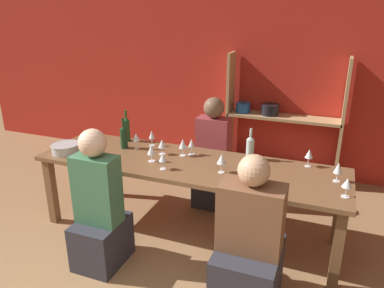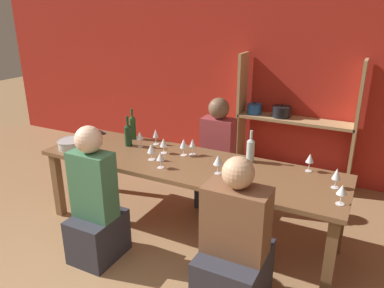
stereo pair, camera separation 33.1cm
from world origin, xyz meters
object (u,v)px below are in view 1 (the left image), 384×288
at_px(wine_bottle_dark, 250,147).
at_px(wine_glass_white_c, 136,137).
at_px(wine_glass_red_b, 192,144).
at_px(wine_bottle_green, 127,128).
at_px(wine_glass_red_a, 152,135).
at_px(wine_glass_white_b, 338,168).
at_px(cell_phone, 91,136).
at_px(dining_table, 188,170).
at_px(shelf_unit, 277,138).
at_px(person_near_b, 100,215).
at_px(wine_glass_white_a, 162,144).
at_px(person_near_a, 249,255).
at_px(wine_glass_empty_c, 309,154).
at_px(wine_glass_red_c, 222,159).
at_px(wine_glass_empty_a, 163,158).
at_px(wine_bottle_amber, 124,136).
at_px(wine_glass_empty_e, 250,171).
at_px(wine_glass_red_d, 183,144).
at_px(person_far_a, 213,164).
at_px(mixing_bowl, 66,148).
at_px(wine_glass_empty_b, 347,183).
at_px(wine_glass_empty_d, 151,150).

xyz_separation_m(wine_bottle_dark, wine_glass_white_c, (-1.15, -0.14, -0.00)).
bearing_deg(wine_glass_red_b, wine_bottle_green, 170.81).
bearing_deg(wine_glass_white_c, wine_glass_red_a, 51.70).
height_order(wine_glass_white_b, cell_phone, wine_glass_white_b).
bearing_deg(dining_table, wine_glass_red_a, 151.56).
bearing_deg(wine_bottle_dark, wine_glass_white_c, -173.05).
xyz_separation_m(shelf_unit, wine_glass_red_b, (-0.62, -1.46, 0.34)).
bearing_deg(wine_bottle_green, person_near_b, -72.55).
bearing_deg(wine_glass_white_a, dining_table, -17.79).
bearing_deg(dining_table, person_near_a, -43.98).
bearing_deg(wine_glass_white_a, wine_bottle_green, 157.13).
relative_size(wine_glass_empty_c, wine_glass_red_c, 0.95).
relative_size(wine_glass_white_a, person_near_a, 0.13).
relative_size(wine_bottle_dark, wine_glass_empty_a, 2.07).
relative_size(wine_glass_empty_c, wine_glass_white_c, 0.99).
relative_size(shelf_unit, wine_glass_white_c, 9.53).
relative_size(wine_bottle_amber, wine_glass_empty_e, 1.93).
xyz_separation_m(wine_glass_red_a, cell_phone, (-0.78, 0.03, -0.11)).
height_order(wine_glass_empty_e, person_near_a, person_near_a).
relative_size(wine_bottle_green, wine_glass_red_a, 2.02).
xyz_separation_m(cell_phone, person_near_b, (0.78, -1.02, -0.29)).
xyz_separation_m(wine_glass_red_d, person_near_a, (0.88, -0.88, -0.43)).
xyz_separation_m(wine_glass_white_b, person_far_a, (-1.28, 0.59, -0.40)).
xyz_separation_m(wine_bottle_amber, wine_glass_red_c, (1.11, -0.22, -0.00)).
distance_m(wine_glass_white_a, wine_glass_empty_e, 1.01).
distance_m(wine_glass_white_a, wine_glass_red_a, 0.27).
distance_m(mixing_bowl, person_far_a, 1.57).
bearing_deg(wine_glass_empty_c, wine_glass_empty_b, -57.21).
distance_m(wine_glass_empty_c, wine_glass_red_c, 0.81).
bearing_deg(wine_glass_white_a, wine_glass_red_b, 18.83).
height_order(wine_glass_empty_d, cell_phone, wine_glass_empty_d).
bearing_deg(wine_glass_empty_a, wine_glass_red_a, 126.08).
distance_m(wine_glass_white_c, person_near_b, 0.96).
distance_m(wine_bottle_green, wine_glass_empty_b, 2.28).
height_order(dining_table, wine_bottle_dark, wine_bottle_dark).
bearing_deg(wine_glass_empty_c, wine_bottle_dark, -176.96).
relative_size(shelf_unit, person_near_a, 1.31).
relative_size(wine_glass_red_d, person_near_a, 0.14).
xyz_separation_m(mixing_bowl, wine_bottle_dark, (1.75, 0.49, 0.07)).
relative_size(wine_glass_white_b, cell_phone, 1.03).
bearing_deg(wine_glass_empty_d, person_far_a, 65.00).
bearing_deg(wine_glass_empty_a, wine_bottle_dark, 37.14).
xyz_separation_m(wine_bottle_amber, wine_glass_empty_d, (0.43, -0.22, -0.01)).
bearing_deg(cell_phone, wine_bottle_amber, -19.28).
distance_m(wine_bottle_green, person_near_b, 1.17).
xyz_separation_m(wine_bottle_amber, person_near_b, (0.24, -0.83, -0.41)).
height_order(dining_table, person_far_a, person_far_a).
bearing_deg(wine_glass_red_d, wine_glass_empty_c, 8.43).
bearing_deg(wine_glass_red_c, wine_glass_red_a, 156.32).
height_order(wine_glass_empty_d, wine_glass_red_c, wine_glass_red_c).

